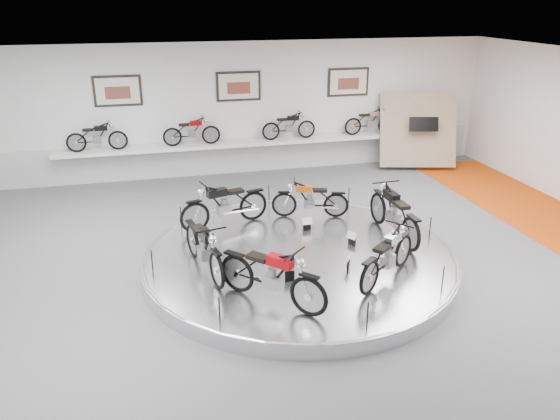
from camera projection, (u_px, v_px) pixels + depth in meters
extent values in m
plane|color=#525255|center=(303.00, 273.00, 11.05)|extent=(16.00, 16.00, 0.00)
plane|color=white|center=(306.00, 71.00, 9.59)|extent=(16.00, 16.00, 0.00)
plane|color=silver|center=(239.00, 109.00, 16.64)|extent=(16.00, 0.00, 16.00)
cube|color=#BCBCBA|center=(240.00, 155.00, 17.15)|extent=(15.68, 0.04, 1.10)
cylinder|color=silver|center=(299.00, 259.00, 11.27)|extent=(6.40, 6.40, 0.30)
torus|color=#B2B2BA|center=(299.00, 254.00, 11.23)|extent=(6.40, 6.40, 0.10)
cube|color=silver|center=(242.00, 144.00, 16.73)|extent=(11.00, 0.55, 0.10)
cube|color=beige|center=(118.00, 91.00, 15.54)|extent=(1.35, 0.06, 0.88)
cube|color=beige|center=(239.00, 86.00, 16.34)|extent=(1.35, 0.06, 0.88)
cube|color=beige|center=(348.00, 82.00, 17.14)|extent=(1.35, 0.06, 0.88)
cube|color=#9E8669|center=(418.00, 130.00, 17.38)|extent=(2.56, 1.52, 2.30)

